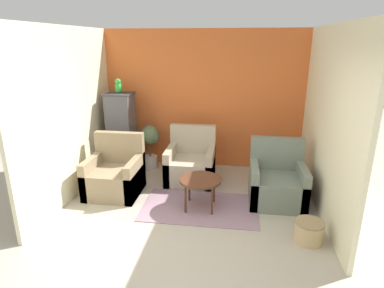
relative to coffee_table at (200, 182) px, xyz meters
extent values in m
plane|color=#B2A893|center=(-0.17, -1.31, -0.45)|extent=(20.00, 20.00, 0.00)
cube|color=orange|center=(-0.17, 1.90, 0.93)|extent=(4.07, 0.06, 2.74)
cube|color=beige|center=(-2.17, 0.28, 0.93)|extent=(0.06, 3.18, 2.74)
cube|color=beige|center=(1.84, 0.28, 0.93)|extent=(0.06, 3.18, 2.74)
cube|color=gray|center=(0.00, 0.00, -0.44)|extent=(1.80, 1.10, 0.01)
cylinder|color=#512D1E|center=(0.00, 0.00, 0.03)|extent=(0.65, 0.65, 0.04)
cylinder|color=#512D1E|center=(-0.20, -0.20, -0.22)|extent=(0.04, 0.04, 0.46)
cylinder|color=#512D1E|center=(0.20, -0.20, -0.22)|extent=(0.04, 0.04, 0.46)
cylinder|color=#512D1E|center=(-0.20, 0.20, -0.22)|extent=(0.04, 0.04, 0.46)
cylinder|color=#512D1E|center=(0.20, 0.20, -0.22)|extent=(0.04, 0.04, 0.46)
cube|color=#8E7A5B|center=(-1.51, 0.28, -0.22)|extent=(0.87, 0.84, 0.46)
cube|color=#8E7A5B|center=(-1.51, 0.64, 0.28)|extent=(0.87, 0.14, 0.54)
cube|color=#8E7A5B|center=(-1.88, 0.28, -0.12)|extent=(0.12, 0.84, 0.65)
cube|color=#8E7A5B|center=(-1.13, 0.28, -0.12)|extent=(0.12, 0.84, 0.65)
cube|color=slate|center=(1.20, 0.35, -0.22)|extent=(0.87, 0.84, 0.46)
cube|color=slate|center=(1.20, 0.70, 0.28)|extent=(0.87, 0.14, 0.54)
cube|color=slate|center=(0.83, 0.35, -0.12)|extent=(0.12, 0.84, 0.65)
cube|color=slate|center=(1.57, 0.35, -0.12)|extent=(0.12, 0.84, 0.65)
cube|color=tan|center=(-0.30, 0.98, -0.22)|extent=(0.87, 0.84, 0.46)
cube|color=tan|center=(-0.30, 1.33, 0.28)|extent=(0.87, 0.14, 0.54)
cube|color=tan|center=(-0.67, 0.98, -0.12)|extent=(0.12, 0.84, 0.65)
cube|color=tan|center=(0.08, 0.98, -0.12)|extent=(0.12, 0.84, 0.65)
cube|color=#353539|center=(-1.73, 1.38, -0.40)|extent=(0.49, 0.49, 0.09)
cube|color=#4C4C51|center=(-1.73, 1.38, 0.36)|extent=(0.47, 0.47, 1.44)
cube|color=#353539|center=(-1.73, 1.38, 1.10)|extent=(0.50, 0.50, 0.03)
ellipsoid|color=green|center=(-1.73, 1.38, 1.22)|extent=(0.13, 0.16, 0.21)
sphere|color=green|center=(-1.73, 1.36, 1.33)|extent=(0.11, 0.11, 0.11)
cone|color=gold|center=(-1.73, 1.31, 1.33)|extent=(0.05, 0.05, 0.05)
cone|color=green|center=(-1.73, 1.45, 1.20)|extent=(0.07, 0.13, 0.18)
cylinder|color=beige|center=(-1.22, 1.54, -0.32)|extent=(0.29, 0.29, 0.25)
cylinder|color=brown|center=(-1.22, 1.54, -0.04)|extent=(0.03, 0.03, 0.31)
sphere|color=#566B47|center=(-1.22, 1.54, 0.26)|extent=(0.39, 0.39, 0.39)
sphere|color=#566B47|center=(-1.32, 1.57, 0.19)|extent=(0.23, 0.23, 0.23)
sphere|color=#566B47|center=(-1.12, 1.51, 0.21)|extent=(0.22, 0.22, 0.22)
cylinder|color=tan|center=(1.51, -0.69, -0.30)|extent=(0.35, 0.35, 0.29)
cylinder|color=#957E57|center=(1.51, -0.69, -0.17)|extent=(0.37, 0.37, 0.02)
camera|label=1|loc=(0.51, -4.49, 2.06)|focal=30.00mm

